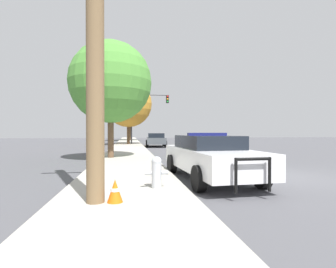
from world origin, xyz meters
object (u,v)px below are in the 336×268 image
(tree_sidewalk_mid, at_px, (128,104))
(tree_sidewalk_far, at_px, (130,105))
(tree_sidewalk_near, at_px, (111,82))
(police_car, at_px, (209,156))
(car_background_midblock, at_px, (156,140))
(fire_hydrant, at_px, (157,171))
(traffic_cone, at_px, (115,191))
(traffic_light, at_px, (146,108))

(tree_sidewalk_mid, xyz_separation_m, tree_sidewalk_far, (0.19, 13.12, 1.11))
(tree_sidewalk_near, bearing_deg, police_car, -60.87)
(police_car, bearing_deg, car_background_midblock, -93.88)
(police_car, height_order, tree_sidewalk_far, tree_sidewalk_far)
(tree_sidewalk_mid, bearing_deg, police_car, -83.06)
(fire_hydrant, distance_m, tree_sidewalk_far, 36.43)
(tree_sidewalk_far, distance_m, traffic_cone, 37.63)
(traffic_cone, bearing_deg, tree_sidewalk_mid, 89.52)
(police_car, height_order, tree_sidewalk_mid, tree_sidewalk_mid)
(police_car, distance_m, tree_sidewalk_far, 34.89)
(tree_sidewalk_near, height_order, tree_sidewalk_mid, tree_sidewalk_mid)
(tree_sidewalk_near, bearing_deg, traffic_light, 79.40)
(traffic_light, distance_m, tree_sidewalk_mid, 2.06)
(fire_hydrant, xyz_separation_m, tree_sidewalk_near, (-1.64, 7.88, 3.61))
(fire_hydrant, height_order, traffic_cone, fire_hydrant)
(tree_sidewalk_mid, xyz_separation_m, traffic_cone, (-0.20, -24.12, -4.26))
(car_background_midblock, distance_m, tree_sidewalk_far, 17.41)
(car_background_midblock, relative_size, tree_sidewalk_far, 0.49)
(car_background_midblock, xyz_separation_m, tree_sidewalk_near, (-3.62, -11.69, 3.44))
(traffic_light, bearing_deg, tree_sidewalk_near, -100.60)
(fire_hydrant, bearing_deg, car_background_midblock, 84.22)
(traffic_cone, bearing_deg, car_background_midblock, 81.98)
(police_car, bearing_deg, tree_sidewalk_near, -64.36)
(traffic_light, bearing_deg, car_background_midblock, -78.63)
(fire_hydrant, relative_size, car_background_midblock, 0.18)
(fire_hydrant, distance_m, tree_sidewalk_near, 8.83)
(traffic_cone, bearing_deg, fire_hydrant, 51.45)
(tree_sidewalk_near, distance_m, traffic_cone, 9.86)
(tree_sidewalk_mid, height_order, tree_sidewalk_far, tree_sidewalk_far)
(traffic_light, bearing_deg, fire_hydrant, -93.04)
(tree_sidewalk_near, height_order, tree_sidewalk_far, tree_sidewalk_far)
(car_background_midblock, height_order, tree_sidewalk_mid, tree_sidewalk_mid)
(police_car, xyz_separation_m, fire_hydrant, (-1.86, -1.61, -0.21))
(fire_hydrant, distance_m, car_background_midblock, 19.68)
(traffic_light, relative_size, traffic_cone, 12.64)
(police_car, xyz_separation_m, tree_sidewalk_near, (-3.50, 6.28, 3.40))
(tree_sidewalk_near, xyz_separation_m, tree_sidewalk_mid, (0.90, 15.05, 0.46))
(fire_hydrant, height_order, traffic_light, traffic_light)
(tree_sidewalk_mid, distance_m, traffic_cone, 24.50)
(fire_hydrant, height_order, tree_sidewalk_mid, tree_sidewalk_mid)
(car_background_midblock, xyz_separation_m, tree_sidewalk_far, (-2.53, 16.48, 5.00))
(traffic_light, xyz_separation_m, traffic_cone, (-2.18, -24.46, -3.81))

